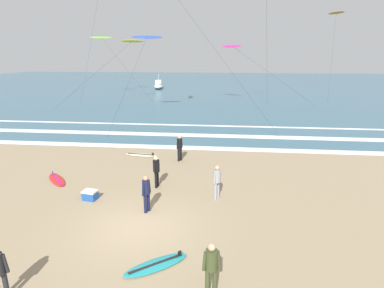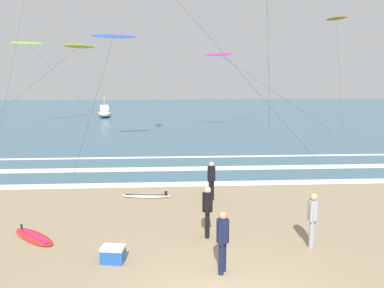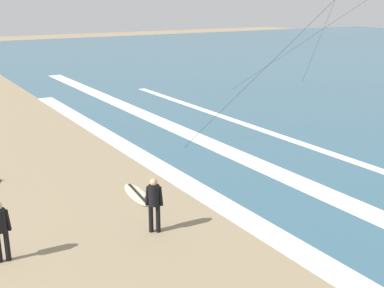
# 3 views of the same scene
# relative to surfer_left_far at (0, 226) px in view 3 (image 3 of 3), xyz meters

# --- Properties ---
(wave_foam_shoreline) EXTENTS (41.08, 0.93, 0.01)m
(wave_foam_shoreline) POSITION_rel_surfer_left_far_xyz_m (0.23, 6.60, -0.94)
(wave_foam_shoreline) COLOR white
(wave_foam_shoreline) RESTS_ON ocean_surface
(wave_foam_mid_break) EXTENTS (59.40, 1.04, 0.01)m
(wave_foam_mid_break) POSITION_rel_surfer_left_far_xyz_m (-0.15, 10.07, -0.94)
(wave_foam_mid_break) COLOR white
(wave_foam_mid_break) RESTS_ON ocean_surface
(wave_foam_outer_break) EXTENTS (39.12, 0.51, 0.01)m
(wave_foam_outer_break) POSITION_rel_surfer_left_far_xyz_m (-0.47, 13.59, -0.94)
(wave_foam_outer_break) COLOR white
(wave_foam_outer_break) RESTS_ON ocean_surface
(surfer_left_far) EXTENTS (0.32, 0.52, 1.60)m
(surfer_left_far) POSITION_rel_surfer_left_far_xyz_m (0.00, 0.00, 0.00)
(surfer_left_far) COLOR black
(surfer_left_far) RESTS_ON ground
(surfer_foreground_main) EXTENTS (0.37, 0.47, 1.60)m
(surfer_foreground_main) POSITION_rel_surfer_left_far_xyz_m (0.58, 3.93, 0.00)
(surfer_foreground_main) COLOR black
(surfer_foreground_main) RESTS_ON ground
(surfboard_foreground_flat) EXTENTS (2.16, 0.84, 0.25)m
(surfboard_foreground_flat) POSITION_rel_surfer_left_far_xyz_m (-2.06, 4.65, -0.91)
(surfboard_foreground_flat) COLOR beige
(surfboard_foreground_flat) RESTS_ON ground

